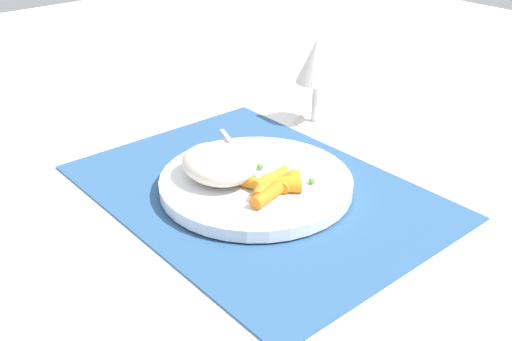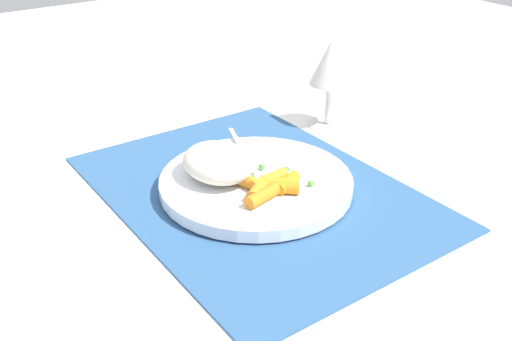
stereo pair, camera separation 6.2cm
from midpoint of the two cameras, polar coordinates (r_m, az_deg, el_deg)
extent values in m
plane|color=white|center=(0.77, -2.28, -2.14)|extent=(2.40, 2.40, 0.00)
cube|color=#2D5684|center=(0.77, -2.28, -1.94)|extent=(0.46, 0.34, 0.01)
cylinder|color=white|center=(0.77, -2.30, -1.23)|extent=(0.25, 0.25, 0.02)
ellipsoid|color=beige|center=(0.76, -5.97, 0.58)|extent=(0.10, 0.09, 0.04)
cylinder|color=orange|center=(0.72, -1.81, -1.83)|extent=(0.04, 0.05, 0.02)
cylinder|color=orange|center=(0.74, 0.79, -1.11)|extent=(0.03, 0.04, 0.02)
cylinder|color=orange|center=(0.73, -0.26, -1.62)|extent=(0.05, 0.05, 0.02)
cylinder|color=orange|center=(0.73, -0.18, -1.25)|extent=(0.03, 0.04, 0.02)
cylinder|color=orange|center=(0.71, -1.40, -2.41)|extent=(0.03, 0.05, 0.02)
cylinder|color=orange|center=(0.74, -0.94, -0.92)|extent=(0.02, 0.05, 0.02)
cylinder|color=orange|center=(0.74, -3.29, -1.08)|extent=(0.05, 0.03, 0.02)
sphere|color=green|center=(0.78, 0.50, 0.16)|extent=(0.01, 0.01, 0.01)
sphere|color=#5AAF40|center=(0.74, -0.69, -1.28)|extent=(0.01, 0.01, 0.01)
sphere|color=green|center=(0.70, -2.49, -3.25)|extent=(0.01, 0.01, 0.01)
sphere|color=green|center=(0.75, -2.47, -0.79)|extent=(0.01, 0.01, 0.01)
sphere|color=green|center=(0.75, 3.00, -1.06)|extent=(0.01, 0.01, 0.01)
sphere|color=#549843|center=(0.78, -1.87, 0.33)|extent=(0.01, 0.01, 0.01)
sphere|color=#509B3C|center=(0.75, -1.14, -0.74)|extent=(0.01, 0.01, 0.01)
sphere|color=green|center=(0.74, -2.11, -1.10)|extent=(0.01, 0.01, 0.01)
sphere|color=#57A946|center=(0.74, -5.50, -1.38)|extent=(0.01, 0.01, 0.01)
cube|color=silver|center=(0.74, -1.68, -1.42)|extent=(0.05, 0.03, 0.01)
cube|color=silver|center=(0.82, -3.87, 1.72)|extent=(0.14, 0.06, 0.01)
cylinder|color=silver|center=(0.98, 3.75, 4.71)|extent=(0.06, 0.06, 0.00)
cylinder|color=silver|center=(0.97, 3.81, 6.60)|extent=(0.01, 0.01, 0.07)
cone|color=silver|center=(0.94, 3.95, 10.46)|extent=(0.07, 0.07, 0.07)
camera|label=1|loc=(0.03, -92.33, -1.24)|focal=41.93mm
camera|label=2|loc=(0.03, 87.67, 1.24)|focal=41.93mm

